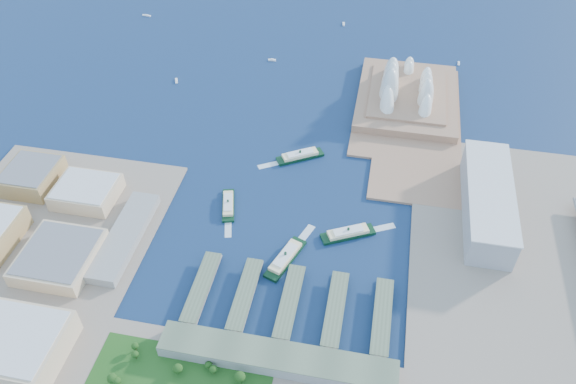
% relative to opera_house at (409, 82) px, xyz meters
% --- Properties ---
extents(ground, '(3000.00, 3000.00, 0.00)m').
position_rel_opera_house_xyz_m(ground, '(-105.00, -280.00, -32.00)').
color(ground, '#0E1C45').
rests_on(ground, ground).
extents(west_land, '(220.00, 390.00, 3.00)m').
position_rel_opera_house_xyz_m(west_land, '(-355.00, -385.00, -30.50)').
color(west_land, gray).
rests_on(west_land, ground).
extents(east_land, '(240.00, 500.00, 3.00)m').
position_rel_opera_house_xyz_m(east_land, '(135.00, -330.00, -30.50)').
color(east_land, gray).
rests_on(east_land, ground).
extents(peninsula, '(135.00, 220.00, 3.00)m').
position_rel_opera_house_xyz_m(peninsula, '(2.50, -20.00, -30.50)').
color(peninsula, '#9D7256').
rests_on(peninsula, ground).
extents(opera_house, '(134.00, 180.00, 58.00)m').
position_rel_opera_house_xyz_m(opera_house, '(0.00, 0.00, 0.00)').
color(opera_house, white).
rests_on(opera_house, peninsula).
extents(toaster_building, '(45.00, 155.00, 35.00)m').
position_rel_opera_house_xyz_m(toaster_building, '(90.00, -200.00, -11.50)').
color(toaster_building, gray).
rests_on(toaster_building, east_land).
extents(west_buildings, '(200.00, 280.00, 27.00)m').
position_rel_opera_house_xyz_m(west_buildings, '(-355.00, -350.00, -15.50)').
color(west_buildings, '#A08150').
rests_on(west_buildings, west_land).
extents(ferry_wharves, '(184.00, 90.00, 9.30)m').
position_rel_opera_house_xyz_m(ferry_wharves, '(-91.00, -355.00, -27.35)').
color(ferry_wharves, '#53624A').
rests_on(ferry_wharves, ground).
extents(terminal_building, '(200.00, 28.00, 12.00)m').
position_rel_opera_house_xyz_m(terminal_building, '(-90.00, -415.00, -23.00)').
color(terminal_building, gray).
rests_on(terminal_building, south_land).
extents(ferry_a, '(25.11, 51.20, 9.38)m').
position_rel_opera_house_xyz_m(ferry_a, '(-181.46, -240.02, -27.31)').
color(ferry_a, black).
rests_on(ferry_a, ground).
extents(ferry_b, '(56.25, 41.77, 10.76)m').
position_rel_opera_house_xyz_m(ferry_b, '(-119.59, -143.23, -26.62)').
color(ferry_b, black).
rests_on(ferry_b, ground).
extents(ferry_c, '(34.09, 60.74, 11.18)m').
position_rel_opera_house_xyz_m(ferry_c, '(-105.56, -302.23, -26.41)').
color(ferry_c, black).
rests_on(ferry_c, ground).
extents(ferry_d, '(57.06, 38.57, 10.72)m').
position_rel_opera_house_xyz_m(ferry_d, '(-48.79, -257.30, -26.64)').
color(ferry_d, black).
rests_on(ferry_d, ground).
extents(boat_a, '(7.92, 13.51, 2.55)m').
position_rel_opera_house_xyz_m(boat_a, '(-321.92, -10.29, -30.73)').
color(boat_a, white).
rests_on(boat_a, ground).
extents(boat_b, '(11.65, 4.95, 3.06)m').
position_rel_opera_house_xyz_m(boat_b, '(-201.02, 71.87, -30.47)').
color(boat_b, white).
rests_on(boat_b, ground).
extents(boat_c, '(3.49, 10.37, 2.30)m').
position_rel_opera_house_xyz_m(boat_c, '(72.25, 116.38, -30.85)').
color(boat_c, white).
rests_on(boat_c, ground).
extents(boat_d, '(15.23, 4.90, 2.52)m').
position_rel_opera_house_xyz_m(boat_d, '(-439.70, 174.56, -30.74)').
color(boat_d, white).
rests_on(boat_d, ground).
extents(boat_e, '(5.16, 11.84, 2.81)m').
position_rel_opera_house_xyz_m(boat_e, '(-110.23, 207.57, -30.59)').
color(boat_e, white).
rests_on(boat_e, ground).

